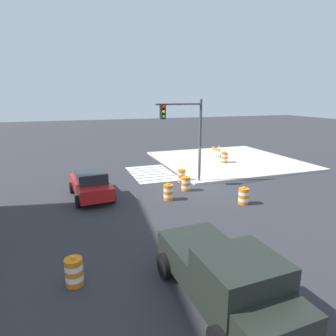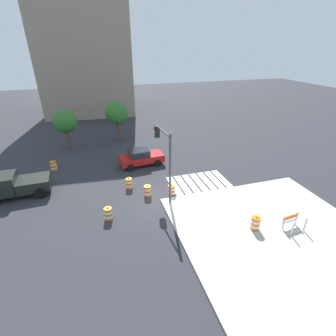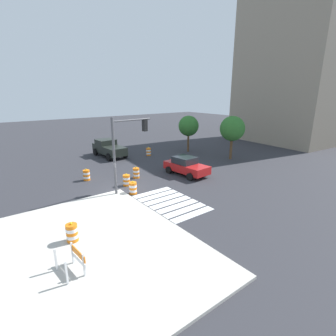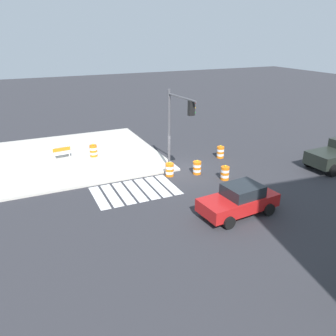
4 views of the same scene
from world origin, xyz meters
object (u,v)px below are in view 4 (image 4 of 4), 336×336
at_px(traffic_barrel_on_sidewalk, 93,151).
at_px(traffic_barrel_median_near, 220,152).
at_px(sports_car, 239,200).
at_px(traffic_light_pole, 178,119).
at_px(traffic_barrel_far_curb, 225,173).
at_px(traffic_barrel_near_corner, 197,168).
at_px(construction_barricade, 61,151).
at_px(traffic_barrel_crosswalk_end, 170,170).

bearing_deg(traffic_barrel_on_sidewalk, traffic_barrel_median_near, 156.12).
relative_size(sports_car, traffic_light_pole, 0.81).
height_order(sports_car, traffic_barrel_far_curb, sports_car).
bearing_deg(sports_car, traffic_barrel_on_sidewalk, -66.68).
height_order(traffic_barrel_near_corner, traffic_light_pole, traffic_light_pole).
bearing_deg(traffic_barrel_median_near, traffic_barrel_near_corner, 32.97).
relative_size(traffic_barrel_on_sidewalk, construction_barricade, 0.78).
distance_m(traffic_barrel_crosswalk_end, traffic_barrel_on_sidewalk, 6.84).
bearing_deg(traffic_barrel_near_corner, traffic_barrel_median_near, -147.03).
bearing_deg(traffic_barrel_crosswalk_end, construction_barricade, -45.06).
bearing_deg(traffic_barrel_median_near, traffic_light_pole, 20.07).
height_order(traffic_barrel_on_sidewalk, traffic_light_pole, traffic_light_pole).
xyz_separation_m(traffic_barrel_near_corner, construction_barricade, (8.07, -6.68, 0.27)).
bearing_deg(traffic_barrel_crosswalk_end, traffic_barrel_far_curb, 146.17).
bearing_deg(traffic_barrel_near_corner, sports_car, 83.58).
bearing_deg(construction_barricade, traffic_barrel_far_curb, 138.27).
height_order(traffic_barrel_crosswalk_end, traffic_light_pole, traffic_light_pole).
height_order(traffic_barrel_crosswalk_end, traffic_barrel_median_near, same).
distance_m(traffic_barrel_crosswalk_end, construction_barricade, 8.79).
distance_m(traffic_barrel_median_near, traffic_barrel_far_curb, 4.22).
distance_m(traffic_barrel_median_near, construction_barricade, 12.20).
distance_m(traffic_barrel_on_sidewalk, traffic_light_pole, 7.91).
bearing_deg(traffic_barrel_far_curb, traffic_barrel_median_near, -118.57).
xyz_separation_m(traffic_barrel_crosswalk_end, traffic_barrel_far_curb, (-3.08, 2.07, 0.00)).
xyz_separation_m(sports_car, traffic_barrel_crosswalk_end, (1.21, -6.22, -0.36)).
bearing_deg(traffic_barrel_crosswalk_end, traffic_barrel_median_near, -162.18).
xyz_separation_m(traffic_barrel_crosswalk_end, traffic_light_pole, (-0.58, 0.01, 3.46)).
xyz_separation_m(traffic_barrel_near_corner, traffic_barrel_far_curb, (-1.22, 1.61, 0.00)).
bearing_deg(traffic_light_pole, construction_barricade, -42.57).
bearing_deg(traffic_barrel_far_curb, sports_car, 65.80).
relative_size(traffic_barrel_crosswalk_end, traffic_barrel_median_near, 1.00).
relative_size(sports_car, traffic_barrel_far_curb, 4.36).
xyz_separation_m(traffic_barrel_median_near, construction_barricade, (11.31, -4.58, 0.27)).
xyz_separation_m(traffic_barrel_far_curb, traffic_barrel_on_sidewalk, (6.97, -7.69, 0.15)).
bearing_deg(traffic_barrel_crosswalk_end, traffic_barrel_near_corner, 166.10).
bearing_deg(construction_barricade, traffic_barrel_on_sidewalk, 165.49).
relative_size(traffic_barrel_near_corner, traffic_barrel_far_curb, 1.00).
bearing_deg(traffic_barrel_on_sidewalk, traffic_barrel_crosswalk_end, 124.70).
distance_m(sports_car, traffic_barrel_far_curb, 4.57).
distance_m(traffic_barrel_near_corner, traffic_barrel_crosswalk_end, 1.92).
height_order(traffic_barrel_median_near, traffic_barrel_on_sidewalk, traffic_barrel_on_sidewalk).
relative_size(traffic_barrel_near_corner, traffic_barrel_on_sidewalk, 1.00).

